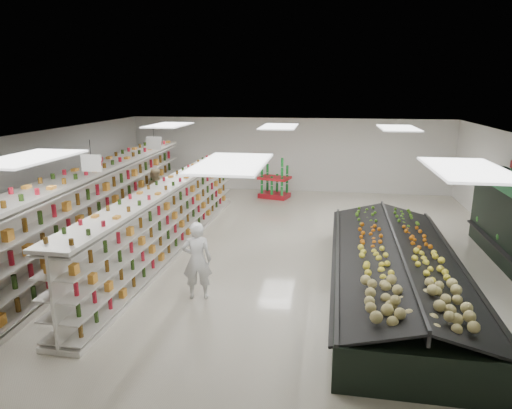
% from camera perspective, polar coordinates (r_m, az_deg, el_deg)
% --- Properties ---
extents(floor, '(16.00, 16.00, 0.00)m').
position_cam_1_polar(floor, '(12.84, 0.82, -5.99)').
color(floor, beige).
rests_on(floor, ground).
extents(ceiling, '(14.00, 16.00, 0.02)m').
position_cam_1_polar(ceiling, '(12.10, 0.87, 8.36)').
color(ceiling, white).
rests_on(ceiling, wall_back).
extents(wall_back, '(14.00, 0.02, 3.20)m').
position_cam_1_polar(wall_back, '(20.19, 4.04, 6.20)').
color(wall_back, white).
rests_on(wall_back, floor).
extents(wall_front, '(14.00, 0.02, 3.20)m').
position_cam_1_polar(wall_front, '(5.14, -12.54, -20.07)').
color(wall_front, white).
rests_on(wall_front, floor).
extents(wall_left, '(0.02, 16.00, 3.20)m').
position_cam_1_polar(wall_left, '(15.01, -26.67, 1.83)').
color(wall_left, white).
rests_on(wall_left, floor).
extents(aisle_sign_near, '(0.52, 0.06, 0.75)m').
position_cam_1_polar(aisle_sign_near, '(11.45, -19.88, 4.90)').
color(aisle_sign_near, white).
rests_on(aisle_sign_near, ceiling).
extents(aisle_sign_far, '(0.52, 0.06, 0.75)m').
position_cam_1_polar(aisle_sign_far, '(15.05, -12.64, 7.50)').
color(aisle_sign_far, white).
rests_on(aisle_sign_far, ceiling).
extents(gondola_left, '(1.62, 13.42, 2.32)m').
position_cam_1_polar(gondola_left, '(13.46, -19.57, -1.11)').
color(gondola_left, silver).
rests_on(gondola_left, floor).
extents(gondola_center, '(1.11, 11.02, 1.91)m').
position_cam_1_polar(gondola_center, '(13.09, -10.67, -1.80)').
color(gondola_center, silver).
rests_on(gondola_center, floor).
extents(produce_island, '(2.98, 7.83, 1.16)m').
position_cam_1_polar(produce_island, '(10.79, 17.00, -7.72)').
color(produce_island, black).
rests_on(produce_island, floor).
extents(soda_endcap, '(1.42, 1.14, 1.58)m').
position_cam_1_polar(soda_endcap, '(18.94, 2.33, 3.12)').
color(soda_endcap, '#A4121C').
rests_on(soda_endcap, floor).
extents(shopper_main, '(0.70, 0.53, 1.74)m').
position_cam_1_polar(shopper_main, '(9.96, -7.38, -6.95)').
color(shopper_main, silver).
rests_on(shopper_main, floor).
extents(shopper_background, '(0.67, 0.93, 1.75)m').
position_cam_1_polar(shopper_background, '(16.41, -12.24, 1.42)').
color(shopper_background, tan).
rests_on(shopper_background, floor).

